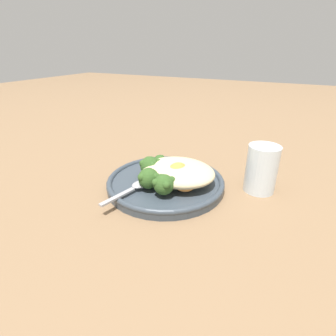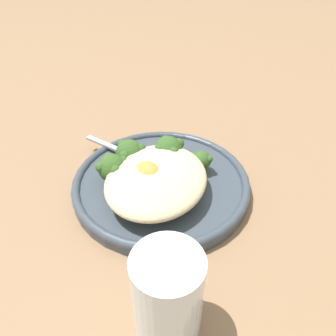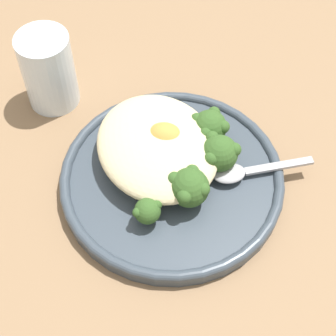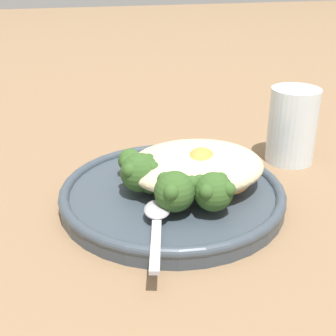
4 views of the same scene
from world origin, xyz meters
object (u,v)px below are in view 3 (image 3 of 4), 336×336
at_px(broccoli_stalk_3, 205,153).
at_px(spoon, 241,172).
at_px(broccoli_stalk_1, 186,185).
at_px(sweet_potato_chunk_1, 164,140).
at_px(plate, 172,179).
at_px(water_glass, 48,70).
at_px(broccoli_stalk_2, 184,175).
at_px(sweet_potato_chunk_0, 175,119).
at_px(quinoa_mound, 157,147).
at_px(broccoli_stalk_0, 148,198).
at_px(broccoli_stalk_4, 204,130).

bearing_deg(broccoli_stalk_3, spoon, -15.60).
relative_size(broccoli_stalk_1, sweet_potato_chunk_1, 2.13).
height_order(broccoli_stalk_3, spoon, broccoli_stalk_3).
height_order(broccoli_stalk_1, spoon, broccoli_stalk_1).
xyz_separation_m(plate, water_glass, (-0.18, -0.08, 0.04)).
bearing_deg(broccoli_stalk_1, spoon, 76.40).
bearing_deg(broccoli_stalk_2, sweet_potato_chunk_0, 136.68).
height_order(quinoa_mound, sweet_potato_chunk_1, sweet_potato_chunk_1).
distance_m(sweet_potato_chunk_0, spoon, 0.10).
distance_m(broccoli_stalk_0, broccoli_stalk_1, 0.04).
xyz_separation_m(broccoli_stalk_1, broccoli_stalk_2, (-0.02, 0.01, -0.01)).
relative_size(broccoli_stalk_2, spoon, 0.70).
bearing_deg(quinoa_mound, plate, 9.07).
distance_m(broccoli_stalk_1, spoon, 0.07).
distance_m(plate, broccoli_stalk_1, 0.04).
distance_m(broccoli_stalk_2, broccoli_stalk_4, 0.06).
distance_m(broccoli_stalk_2, water_glass, 0.22).
xyz_separation_m(quinoa_mound, broccoli_stalk_4, (0.00, 0.06, -0.00)).
bearing_deg(sweet_potato_chunk_0, broccoli_stalk_3, 8.04).
bearing_deg(sweet_potato_chunk_1, water_glass, -151.38).
bearing_deg(quinoa_mound, broccoli_stalk_1, 5.58).
distance_m(broccoli_stalk_0, sweet_potato_chunk_0, 0.11).
bearing_deg(quinoa_mound, broccoli_stalk_0, -33.77).
xyz_separation_m(broccoli_stalk_2, sweet_potato_chunk_0, (-0.07, 0.02, 0.00)).
height_order(plate, quinoa_mound, quinoa_mound).
height_order(broccoli_stalk_0, water_glass, water_glass).
xyz_separation_m(quinoa_mound, sweet_potato_chunk_0, (-0.03, 0.04, -0.00)).
distance_m(broccoli_stalk_2, spoon, 0.06).
relative_size(broccoli_stalk_3, broccoli_stalk_4, 1.13).
height_order(broccoli_stalk_0, sweet_potato_chunk_1, sweet_potato_chunk_1).
bearing_deg(broccoli_stalk_3, broccoli_stalk_2, -128.10).
bearing_deg(broccoli_stalk_3, broccoli_stalk_1, -111.79).
xyz_separation_m(quinoa_mound, water_glass, (-0.15, -0.07, 0.01)).
xyz_separation_m(plate, quinoa_mound, (-0.03, -0.00, 0.03)).
xyz_separation_m(broccoli_stalk_1, sweet_potato_chunk_0, (-0.09, 0.03, -0.00)).
bearing_deg(water_glass, quinoa_mound, 25.24).
bearing_deg(sweet_potato_chunk_1, quinoa_mound, -74.09).
distance_m(broccoli_stalk_0, water_glass, 0.21).
height_order(quinoa_mound, broccoli_stalk_4, broccoli_stalk_4).
height_order(quinoa_mound, sweet_potato_chunk_0, quinoa_mound).
xyz_separation_m(plate, broccoli_stalk_3, (0.00, 0.04, 0.03)).
distance_m(plate, sweet_potato_chunk_0, 0.07).
height_order(broccoli_stalk_1, sweet_potato_chunk_0, broccoli_stalk_1).
xyz_separation_m(plate, sweet_potato_chunk_1, (-0.03, 0.01, 0.03)).
bearing_deg(quinoa_mound, broccoli_stalk_2, 16.24).
height_order(broccoli_stalk_0, sweet_potato_chunk_0, sweet_potato_chunk_0).
bearing_deg(sweet_potato_chunk_0, spoon, 23.05).
bearing_deg(broccoli_stalk_4, sweet_potato_chunk_1, 176.50).
xyz_separation_m(quinoa_mound, broccoli_stalk_1, (0.06, 0.01, 0.00)).
height_order(broccoli_stalk_3, sweet_potato_chunk_0, broccoli_stalk_3).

